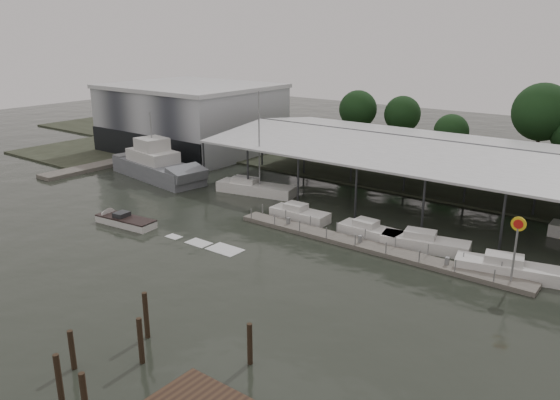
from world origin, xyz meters
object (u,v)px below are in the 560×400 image
Objects in this scene: shell_fuel_sign at (517,238)px; speedboat_underway at (122,220)px; white_sailboat at (255,188)px; grey_trawler at (158,166)px.

shell_fuel_sign is 36.31m from speedboat_underway.
shell_fuel_sign is 32.18m from white_sailboat.
white_sailboat is at bearing 17.64° from grey_trawler.
speedboat_underway is at bearing -43.62° from grey_trawler.
speedboat_underway is at bearing -114.65° from white_sailboat.
grey_trawler is at bearing -58.25° from speedboat_underway.
white_sailboat is (14.59, 2.31, -0.94)m from grey_trawler.
shell_fuel_sign is at bearing -171.17° from speedboat_underway.
white_sailboat is 0.67× the size of speedboat_underway.
grey_trawler is (-45.80, 4.78, -2.35)m from shell_fuel_sign.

